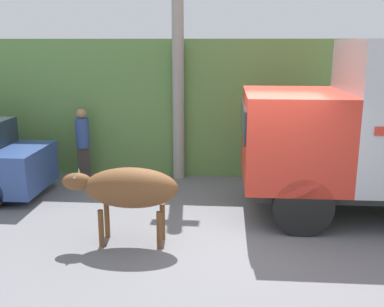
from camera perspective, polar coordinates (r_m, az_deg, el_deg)
ground_plane at (r=7.98m, az=7.45°, el=-10.27°), size 60.00×60.00×0.00m
hillside_embankment at (r=13.89m, az=6.32°, el=7.29°), size 32.00×6.03×3.34m
brown_cow at (r=7.40m, az=-8.11°, el=-4.41°), size 1.91×0.67×1.29m
pedestrian_on_hill at (r=11.07m, az=-13.68°, el=1.60°), size 0.42×0.42×1.74m
utility_pole at (r=10.69m, az=-1.78°, el=10.83°), size 0.90×0.28×5.17m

